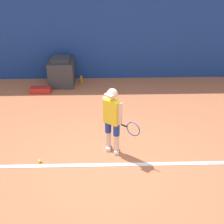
{
  "coord_description": "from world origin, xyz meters",
  "views": [
    {
      "loc": [
        -0.09,
        -5.25,
        4.11
      ],
      "look_at": [
        0.07,
        0.57,
        0.86
      ],
      "focal_mm": 50.0,
      "sensor_mm": 36.0,
      "label": 1
    }
  ],
  "objects_px": {
    "tennis_player": "(113,118)",
    "tennis_ball": "(40,161)",
    "covered_chair": "(62,72)",
    "equipment_bag": "(41,90)",
    "water_bottle": "(81,79)"
  },
  "relations": [
    {
      "from": "tennis_player",
      "to": "tennis_ball",
      "type": "bearing_deg",
      "value": -128.38
    },
    {
      "from": "tennis_player",
      "to": "equipment_bag",
      "type": "bearing_deg",
      "value": 162.66
    },
    {
      "from": "tennis_player",
      "to": "water_bottle",
      "type": "bearing_deg",
      "value": 141.64
    },
    {
      "from": "equipment_bag",
      "to": "water_bottle",
      "type": "relative_size",
      "value": 2.29
    },
    {
      "from": "water_bottle",
      "to": "tennis_ball",
      "type": "bearing_deg",
      "value": -98.67
    },
    {
      "from": "water_bottle",
      "to": "tennis_player",
      "type": "bearing_deg",
      "value": -76.26
    },
    {
      "from": "tennis_player",
      "to": "equipment_bag",
      "type": "distance_m",
      "value": 3.76
    },
    {
      "from": "covered_chair",
      "to": "equipment_bag",
      "type": "relative_size",
      "value": 1.45
    },
    {
      "from": "tennis_ball",
      "to": "equipment_bag",
      "type": "relative_size",
      "value": 0.11
    },
    {
      "from": "equipment_bag",
      "to": "tennis_ball",
      "type": "bearing_deg",
      "value": -80.65
    },
    {
      "from": "tennis_ball",
      "to": "covered_chair",
      "type": "height_order",
      "value": "covered_chair"
    },
    {
      "from": "tennis_ball",
      "to": "water_bottle",
      "type": "height_order",
      "value": "water_bottle"
    },
    {
      "from": "tennis_player",
      "to": "tennis_ball",
      "type": "relative_size",
      "value": 22.08
    },
    {
      "from": "tennis_player",
      "to": "water_bottle",
      "type": "height_order",
      "value": "tennis_player"
    },
    {
      "from": "tennis_player",
      "to": "equipment_bag",
      "type": "relative_size",
      "value": 2.43
    }
  ]
}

